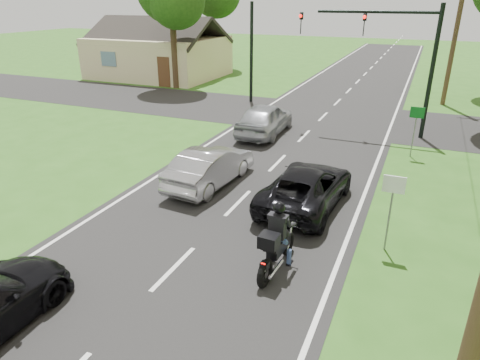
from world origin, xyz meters
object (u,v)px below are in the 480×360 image
dark_suv (306,187)px  silver_sedan (210,167)px  sign_white (392,195)px  motorcycle_rider (276,245)px  sign_green (416,120)px  silver_suv (265,119)px  utility_pole_far (458,18)px  traffic_signal (392,46)px

dark_suv → silver_sedan: size_ratio=1.11×
dark_suv → sign_white: bearing=149.4°
motorcycle_rider → sign_green: bearing=79.3°
motorcycle_rider → sign_white: (2.36, 2.04, 0.87)m
motorcycle_rider → silver_suv: motorcycle_rider is taller
motorcycle_rider → silver_suv: 11.44m
silver_sedan → utility_pole_far: utility_pole_far is taller
dark_suv → silver_suv: (-3.94, 6.83, 0.13)m
traffic_signal → sign_white: size_ratio=3.00×
sign_white → motorcycle_rider: bearing=-139.2°
silver_sedan → sign_green: (6.41, 5.98, 0.91)m
dark_suv → silver_sedan: (-3.56, 0.26, 0.04)m
utility_pole_far → sign_white: (-1.50, -19.02, -3.49)m
silver_suv → utility_pole_far: size_ratio=0.45×
motorcycle_rider → utility_pole_far: bearing=83.2°
motorcycle_rider → dark_suv: motorcycle_rider is taller
traffic_signal → utility_pole_far: 8.55m
utility_pole_far → dark_suv: bearing=-103.5°
traffic_signal → utility_pole_far: utility_pole_far is taller
motorcycle_rider → silver_sedan: 5.59m
dark_suv → sign_green: size_ratio=2.16×
silver_suv → utility_pole_far: (8.08, 10.42, 4.30)m
sign_green → motorcycle_rider: bearing=-104.3°
dark_suv → traffic_signal: (1.28, 9.25, 3.49)m
dark_suv → silver_sedan: 3.57m
motorcycle_rider → traffic_signal: 13.53m
motorcycle_rider → utility_pole_far: utility_pole_far is taller
traffic_signal → sign_green: 4.24m
silver_suv → motorcycle_rider: bearing=110.4°
silver_suv → traffic_signal: traffic_signal is taller
silver_sedan → traffic_signal: (4.85, 9.00, 3.44)m
silver_sedan → traffic_signal: 10.78m
silver_sedan → utility_pole_far: (7.71, 17.00, 4.39)m
silver_suv → traffic_signal: 6.66m
dark_suv → traffic_signal: bearing=-94.8°
motorcycle_rider → silver_suv: bearing=115.3°
motorcycle_rider → silver_sedan: bearing=137.1°
sign_green → sign_white: bearing=-91.4°
sign_white → dark_suv: bearing=146.3°
utility_pole_far → sign_green: size_ratio=4.71×
dark_suv → utility_pole_far: utility_pole_far is taller
sign_white → traffic_signal: bearing=97.0°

